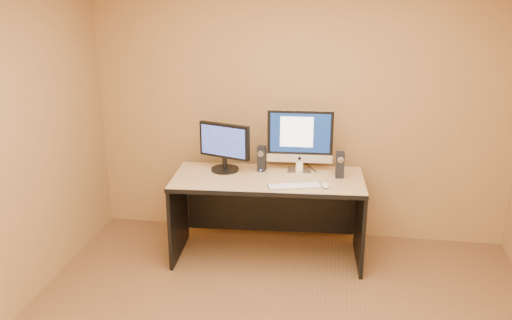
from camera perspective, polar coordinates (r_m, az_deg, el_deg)
name	(u,v)px	position (r m, az deg, el deg)	size (l,w,h in m)	color
walls	(274,179)	(3.28, 1.95, -1.98)	(4.00, 4.00, 2.60)	olive
desk	(268,218)	(4.95, 1.25, -6.12)	(1.69, 0.74, 0.78)	tan
imac	(300,141)	(4.89, 4.65, 2.05)	(0.60, 0.22, 0.58)	silver
second_monitor	(225,147)	(4.92, -3.33, 1.34)	(0.51, 0.25, 0.44)	black
speaker_left	(262,159)	(4.94, 0.60, 0.14)	(0.07, 0.08, 0.23)	black
speaker_right	(340,165)	(4.83, 8.83, -0.50)	(0.07, 0.08, 0.23)	black
keyboard	(294,186)	(4.59, 4.07, -2.76)	(0.45, 0.12, 0.02)	silver
mouse	(325,185)	(4.60, 7.33, -2.66)	(0.06, 0.11, 0.04)	white
cable_a	(311,168)	(5.06, 5.83, -0.82)	(0.01, 0.01, 0.23)	black
cable_b	(295,167)	(5.08, 4.08, -0.71)	(0.01, 0.01, 0.19)	black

